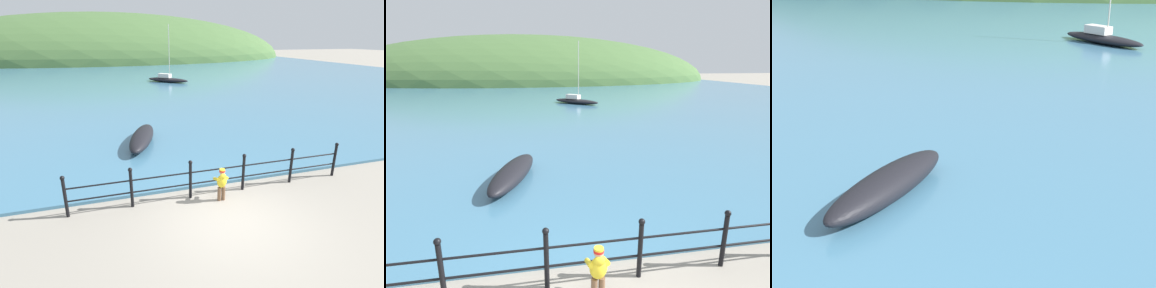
% 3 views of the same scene
% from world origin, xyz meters
% --- Properties ---
extents(water, '(80.00, 60.00, 0.10)m').
position_xyz_m(water, '(0.00, 32.00, 0.05)').
color(water, teal).
rests_on(water, ground).
extents(far_hillside, '(82.73, 45.50, 19.43)m').
position_xyz_m(far_hillside, '(0.00, 67.51, 0.00)').
color(far_hillside, '#476B38').
rests_on(far_hillside, ground).
extents(iron_railing, '(8.74, 0.12, 1.21)m').
position_xyz_m(iron_railing, '(0.19, 1.50, 0.64)').
color(iron_railing, black).
rests_on(iron_railing, ground).
extents(child_in_coat, '(0.38, 0.37, 1.00)m').
position_xyz_m(child_in_coat, '(0.15, 1.09, 0.60)').
color(child_in_coat, brown).
rests_on(child_in_coat, ground).
extents(boat_green_fishing, '(1.94, 3.81, 0.59)m').
position_xyz_m(boat_green_fishing, '(-1.39, 6.47, 0.40)').
color(boat_green_fishing, black).
rests_on(boat_green_fishing, water).
extents(boat_red_dinghy, '(4.24, 4.15, 5.71)m').
position_xyz_m(boat_red_dinghy, '(4.02, 25.20, 0.40)').
color(boat_red_dinghy, black).
rests_on(boat_red_dinghy, water).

